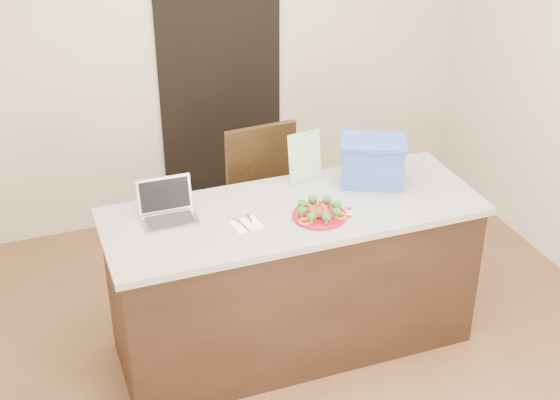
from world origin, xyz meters
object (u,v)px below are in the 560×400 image
object	(u,v)px
plate	(319,215)
napkin	(247,225)
island	(293,278)
chair	(267,199)
yogurt_bottle	(349,214)
laptop	(167,208)
blue_box	(372,161)

from	to	relation	value
plate	napkin	xyz separation A→B (m)	(-0.39, 0.05, -0.01)
island	napkin	world-z (taller)	napkin
island	plate	bearing A→B (deg)	-54.87
napkin	chair	bearing A→B (deg)	63.46
napkin	yogurt_bottle	xyz separation A→B (m)	(0.53, -0.13, 0.02)
laptop	chair	xyz separation A→B (m)	(0.74, 0.54, -0.37)
laptop	chair	distance (m)	0.99
island	laptop	world-z (taller)	laptop
island	laptop	xyz separation A→B (m)	(-0.66, 0.15, 0.51)
laptop	chair	world-z (taller)	laptop
island	laptop	distance (m)	0.85
island	yogurt_bottle	bearing A→B (deg)	-41.20
laptop	blue_box	size ratio (longest dim) A/B	0.66
napkin	blue_box	xyz separation A→B (m)	(0.82, 0.21, 0.13)
napkin	laptop	world-z (taller)	laptop
plate	yogurt_bottle	world-z (taller)	yogurt_bottle
yogurt_bottle	blue_box	distance (m)	0.46
plate	chair	world-z (taller)	chair
blue_box	plate	bearing A→B (deg)	-123.88
laptop	chair	size ratio (longest dim) A/B	0.28
laptop	napkin	bearing A→B (deg)	-30.73
yogurt_bottle	chair	world-z (taller)	chair
island	chair	size ratio (longest dim) A/B	1.95
plate	blue_box	size ratio (longest dim) A/B	0.65
yogurt_bottle	chair	size ratio (longest dim) A/B	0.06
blue_box	chair	xyz separation A→B (m)	(-0.44, 0.55, -0.45)
island	yogurt_bottle	size ratio (longest dim) A/B	30.83
yogurt_bottle	laptop	distance (m)	0.96
yogurt_bottle	chair	distance (m)	0.96
laptop	blue_box	bearing A→B (deg)	0.21
island	chair	distance (m)	0.70
island	blue_box	xyz separation A→B (m)	(0.53, 0.13, 0.59)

